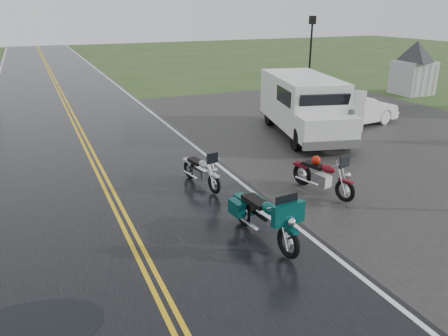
# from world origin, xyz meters

# --- Properties ---
(ground) EXTENTS (120.00, 120.00, 0.00)m
(ground) POSITION_xyz_m (0.00, 0.00, 0.00)
(ground) COLOR #2D471E
(ground) RESTS_ON ground
(road) EXTENTS (8.00, 100.00, 0.04)m
(road) POSITION_xyz_m (0.00, 10.00, 0.02)
(road) COLOR black
(road) RESTS_ON ground
(parking_pad) EXTENTS (14.00, 24.00, 0.03)m
(parking_pad) POSITION_xyz_m (11.00, 5.00, 0.01)
(parking_pad) COLOR black
(parking_pad) RESTS_ON ground
(visitor_center) EXTENTS (16.00, 10.00, 4.80)m
(visitor_center) POSITION_xyz_m (20.00, 12.00, 2.40)
(visitor_center) COLOR #A8AAAD
(visitor_center) RESTS_ON ground
(motorcycle_red) EXTENTS (1.27, 2.29, 1.28)m
(motorcycle_red) POSITION_xyz_m (5.77, 0.55, 0.64)
(motorcycle_red) COLOR #5E0A14
(motorcycle_red) RESTS_ON ground
(motorcycle_teal) EXTENTS (1.11, 2.49, 1.42)m
(motorcycle_teal) POSITION_xyz_m (2.83, -1.28, 0.71)
(motorcycle_teal) COLOR #053C3A
(motorcycle_teal) RESTS_ON ground
(motorcycle_silver) EXTENTS (1.03, 2.09, 1.18)m
(motorcycle_silver) POSITION_xyz_m (2.72, 2.52, 0.59)
(motorcycle_silver) COLOR #B1B5B9
(motorcycle_silver) RESTS_ON ground
(van_white) EXTENTS (3.84, 6.68, 2.47)m
(van_white) POSITION_xyz_m (7.15, 5.06, 1.24)
(van_white) COLOR white
(van_white) RESTS_ON ground
(person_at_van) EXTENTS (0.66, 0.55, 1.55)m
(person_at_van) POSITION_xyz_m (8.95, 4.39, 0.77)
(person_at_van) COLOR #4A4B4F
(person_at_van) RESTS_ON ground
(sedan_white) EXTENTS (4.34, 1.98, 1.38)m
(sedan_white) POSITION_xyz_m (11.67, 7.22, 0.69)
(sedan_white) COLOR white
(sedan_white) RESTS_ON ground
(lamp_post_far_right) EXTENTS (0.40, 0.40, 4.71)m
(lamp_post_far_right) POSITION_xyz_m (13.14, 13.17, 2.35)
(lamp_post_far_right) COLOR black
(lamp_post_far_right) RESTS_ON ground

